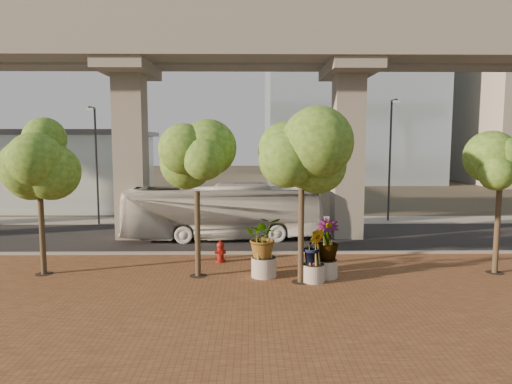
{
  "coord_description": "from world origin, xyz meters",
  "views": [
    {
      "loc": [
        0.58,
        -23.34,
        5.39
      ],
      "look_at": [
        0.89,
        0.5,
        2.76
      ],
      "focal_mm": 32.0,
      "sensor_mm": 36.0,
      "label": 1
    }
  ],
  "objects": [
    {
      "name": "street_tree_near_east",
      "position": [
        2.5,
        -6.45,
        4.79
      ],
      "size": [
        4.05,
        4.05,
        6.59
      ],
      "color": "#4B3E2B",
      "rests_on": "ground"
    },
    {
      "name": "planter_front",
      "position": [
        1.12,
        -5.71,
        1.54
      ],
      "size": [
        2.22,
        2.22,
        2.44
      ],
      "color": "#A49E94",
      "rests_on": "ground"
    },
    {
      "name": "street_tree_near_west",
      "position": [
        -1.5,
        -5.59,
        4.44
      ],
      "size": [
        3.4,
        3.4,
        5.95
      ],
      "color": "#4B3E2B",
      "rests_on": "ground"
    },
    {
      "name": "ground",
      "position": [
        0.0,
        0.0,
        0.0
      ],
      "size": [
        160.0,
        160.0,
        0.0
      ],
      "primitive_type": "plane",
      "color": "#332F25",
      "rests_on": "ground"
    },
    {
      "name": "streetlamp_east",
      "position": [
        9.98,
        7.11,
        4.73
      ],
      "size": [
        0.4,
        1.17,
        8.1
      ],
      "color": "#313136",
      "rests_on": "ground"
    },
    {
      "name": "curb_strip",
      "position": [
        0.0,
        -2.0,
        0.08
      ],
      "size": [
        70.0,
        0.25,
        0.16
      ],
      "primitive_type": "cube",
      "color": "gray",
      "rests_on": "ground"
    },
    {
      "name": "fire_hydrant",
      "position": [
        -0.75,
        -3.46,
        0.53
      ],
      "size": [
        0.49,
        0.44,
        0.97
      ],
      "color": "maroon",
      "rests_on": "ground"
    },
    {
      "name": "planter_right",
      "position": [
        3.58,
        -5.84,
        1.47
      ],
      "size": [
        2.18,
        2.18,
        2.33
      ],
      "color": "#9F9C8F",
      "rests_on": "ground"
    },
    {
      "name": "street_tree_far_west",
      "position": [
        -7.78,
        -5.24,
        4.65
      ],
      "size": [
        3.54,
        3.54,
        6.23
      ],
      "color": "#4B3E2B",
      "rests_on": "ground"
    },
    {
      "name": "planter_left",
      "position": [
        3.0,
        -6.38,
        1.33
      ],
      "size": [
        1.9,
        1.9,
        2.1
      ],
      "color": "gray",
      "rests_on": "ground"
    },
    {
      "name": "station_pavilion",
      "position": [
        -20.0,
        16.0,
        3.22
      ],
      "size": [
        23.0,
        13.0,
        6.3
      ],
      "color": "silver",
      "rests_on": "ground"
    },
    {
      "name": "street_tree_far_east",
      "position": [
        10.59,
        -5.3,
        4.54
      ],
      "size": [
        3.19,
        3.19,
        5.96
      ],
      "color": "#4B3E2B",
      "rests_on": "ground"
    },
    {
      "name": "brick_plaza",
      "position": [
        0.0,
        -8.0,
        0.03
      ],
      "size": [
        70.0,
        13.0,
        0.06
      ],
      "primitive_type": "cube",
      "color": "brown",
      "rests_on": "ground"
    },
    {
      "name": "far_sidewalk",
      "position": [
        0.0,
        7.5,
        0.03
      ],
      "size": [
        90.0,
        3.0,
        0.06
      ],
      "primitive_type": "cube",
      "color": "gray",
      "rests_on": "ground"
    },
    {
      "name": "transit_viaduct",
      "position": [
        0.0,
        2.0,
        7.29
      ],
      "size": [
        72.0,
        5.6,
        12.4
      ],
      "color": "gray",
      "rests_on": "ground"
    },
    {
      "name": "asphalt_road",
      "position": [
        0.0,
        2.0,
        0.02
      ],
      "size": [
        90.0,
        8.0,
        0.04
      ],
      "primitive_type": "cube",
      "color": "black",
      "rests_on": "ground"
    },
    {
      "name": "transit_bus",
      "position": [
        -0.92,
        1.57,
        1.52
      ],
      "size": [
        11.03,
        3.28,
        3.03
      ],
      "primitive_type": "imported",
      "rotation": [
        0.0,
        0.0,
        1.64
      ],
      "color": "silver",
      "rests_on": "ground"
    },
    {
      "name": "streetlamp_west",
      "position": [
        -9.3,
        5.99,
        4.39
      ],
      "size": [
        0.37,
        1.09,
        7.52
      ],
      "color": "#323237",
      "rests_on": "ground"
    }
  ]
}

